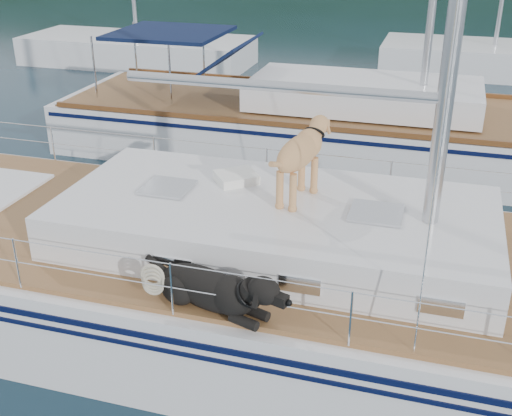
% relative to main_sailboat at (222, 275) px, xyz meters
% --- Properties ---
extents(ground, '(120.00, 120.00, 0.00)m').
position_rel_main_sailboat_xyz_m(ground, '(-0.10, 0.01, -0.68)').
color(ground, black).
rests_on(ground, ground).
extents(main_sailboat, '(12.00, 3.87, 14.01)m').
position_rel_main_sailboat_xyz_m(main_sailboat, '(0.00, 0.00, 0.00)').
color(main_sailboat, white).
rests_on(main_sailboat, ground).
extents(neighbor_sailboat, '(11.00, 3.50, 13.30)m').
position_rel_main_sailboat_xyz_m(neighbor_sailboat, '(-0.23, 6.69, -0.05)').
color(neighbor_sailboat, white).
rests_on(neighbor_sailboat, ground).
extents(bg_boat_west, '(8.00, 3.00, 11.65)m').
position_rel_main_sailboat_xyz_m(bg_boat_west, '(-8.10, 14.01, -0.23)').
color(bg_boat_west, white).
rests_on(bg_boat_west, ground).
extents(bg_boat_center, '(7.20, 3.00, 11.65)m').
position_rel_main_sailboat_xyz_m(bg_boat_center, '(3.90, 16.01, -0.23)').
color(bg_boat_center, white).
rests_on(bg_boat_center, ground).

